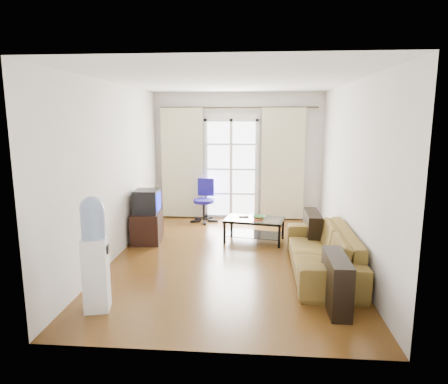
% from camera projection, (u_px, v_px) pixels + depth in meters
% --- Properties ---
extents(floor, '(5.20, 5.20, 0.00)m').
position_uv_depth(floor, '(230.00, 257.00, 6.30)').
color(floor, brown).
rests_on(floor, ground).
extents(ceiling, '(5.20, 5.20, 0.00)m').
position_uv_depth(ceiling, '(231.00, 81.00, 5.81)').
color(ceiling, white).
rests_on(ceiling, wall_back).
extents(wall_back, '(3.60, 0.02, 2.70)m').
position_uv_depth(wall_back, '(238.00, 156.00, 8.60)').
color(wall_back, white).
rests_on(wall_back, floor).
extents(wall_front, '(3.60, 0.02, 2.70)m').
position_uv_depth(wall_front, '(211.00, 213.00, 3.51)').
color(wall_front, white).
rests_on(wall_front, floor).
extents(wall_left, '(0.02, 5.20, 2.70)m').
position_uv_depth(wall_left, '(115.00, 171.00, 6.20)').
color(wall_left, white).
rests_on(wall_left, floor).
extents(wall_right, '(0.02, 5.20, 2.70)m').
position_uv_depth(wall_right, '(351.00, 174.00, 5.91)').
color(wall_right, white).
rests_on(wall_right, floor).
extents(french_door, '(1.16, 0.06, 2.15)m').
position_uv_depth(french_door, '(231.00, 169.00, 8.61)').
color(french_door, white).
rests_on(french_door, wall_back).
extents(curtain_rod, '(3.30, 0.04, 0.04)m').
position_uv_depth(curtain_rod, '(238.00, 107.00, 8.31)').
color(curtain_rod, '#4C3F2D').
rests_on(curtain_rod, wall_back).
extents(curtain_left, '(0.90, 0.07, 2.35)m').
position_uv_depth(curtain_left, '(182.00, 163.00, 8.61)').
color(curtain_left, beige).
rests_on(curtain_left, curtain_rod).
extents(curtain_right, '(0.90, 0.07, 2.35)m').
position_uv_depth(curtain_right, '(283.00, 164.00, 8.44)').
color(curtain_right, beige).
rests_on(curtain_right, curtain_rod).
extents(radiator, '(0.64, 0.12, 0.64)m').
position_uv_depth(radiator, '(275.00, 204.00, 8.63)').
color(radiator, '#97989A').
rests_on(radiator, floor).
extents(sofa, '(2.15, 0.86, 0.62)m').
position_uv_depth(sofa, '(322.00, 251.00, 5.66)').
color(sofa, brown).
rests_on(sofa, floor).
extents(coffee_table, '(1.11, 0.76, 0.41)m').
position_uv_depth(coffee_table, '(254.00, 227.00, 7.08)').
color(coffee_table, silver).
rests_on(coffee_table, floor).
extents(bowl, '(0.31, 0.31, 0.05)m').
position_uv_depth(bowl, '(259.00, 217.00, 7.04)').
color(bowl, '#31802E').
rests_on(bowl, coffee_table).
extents(book, '(0.16, 0.21, 0.02)m').
position_uv_depth(book, '(254.00, 219.00, 6.99)').
color(book, red).
rests_on(book, coffee_table).
extents(remote, '(0.18, 0.08, 0.02)m').
position_uv_depth(remote, '(244.00, 217.00, 7.16)').
color(remote, black).
rests_on(remote, coffee_table).
extents(tv_stand, '(0.56, 0.77, 0.53)m').
position_uv_depth(tv_stand, '(147.00, 227.00, 7.09)').
color(tv_stand, black).
rests_on(tv_stand, floor).
extents(crt_tv, '(0.47, 0.46, 0.41)m').
position_uv_depth(crt_tv, '(146.00, 201.00, 6.97)').
color(crt_tv, black).
rests_on(crt_tv, tv_stand).
extents(task_chair, '(0.68, 0.68, 0.90)m').
position_uv_depth(task_chair, '(204.00, 209.00, 8.45)').
color(task_chair, black).
rests_on(task_chair, floor).
extents(water_cooler, '(0.32, 0.32, 1.33)m').
position_uv_depth(water_cooler, '(95.00, 252.00, 4.47)').
color(water_cooler, white).
rests_on(water_cooler, floor).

